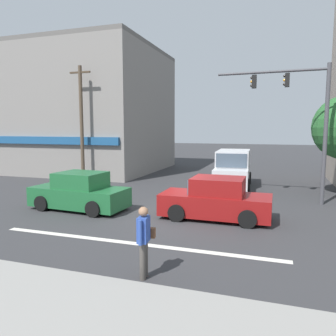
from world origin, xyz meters
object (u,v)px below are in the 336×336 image
utility_pole_near_left (82,123)px  pedestrian_foreground_with_bag (144,238)px  sedan_crossing_center (216,200)px  traffic_light_mast (303,111)px  van_crossing_leftbound (233,169)px  sedan_approaching_near (80,193)px

utility_pole_near_left → pedestrian_foreground_with_bag: 14.34m
pedestrian_foreground_with_bag → sedan_crossing_center: bearing=82.9°
traffic_light_mast → van_crossing_leftbound: traffic_light_mast is taller
traffic_light_mast → sedan_approaching_near: 10.40m
sedan_approaching_near → pedestrian_foreground_with_bag: bearing=-45.2°
traffic_light_mast → sedan_crossing_center: traffic_light_mast is taller
utility_pole_near_left → van_crossing_leftbound: size_ratio=1.53×
traffic_light_mast → pedestrian_foreground_with_bag: (-3.83, -9.27, -3.22)m
traffic_light_mast → sedan_approaching_near: traffic_light_mast is taller
sedan_approaching_near → van_crossing_leftbound: size_ratio=0.90×
sedan_crossing_center → utility_pole_near_left: bearing=149.1°
utility_pole_near_left → van_crossing_leftbound: bearing=9.8°
utility_pole_near_left → sedan_crossing_center: size_ratio=1.75×
sedan_crossing_center → pedestrian_foreground_with_bag: bearing=-97.1°
sedan_approaching_near → pedestrian_foreground_with_bag: pedestrian_foreground_with_bag is taller
sedan_approaching_near → pedestrian_foreground_with_bag: (5.03, -5.06, 0.24)m
van_crossing_leftbound → utility_pole_near_left: bearing=-170.2°
van_crossing_leftbound → pedestrian_foreground_with_bag: (-0.41, -12.61, -0.05)m
traffic_light_mast → pedestrian_foreground_with_bag: traffic_light_mast is taller
van_crossing_leftbound → sedan_crossing_center: 7.20m
utility_pole_near_left → sedan_approaching_near: size_ratio=1.71×
sedan_approaching_near → sedan_crossing_center: (5.71, 0.37, 0.00)m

